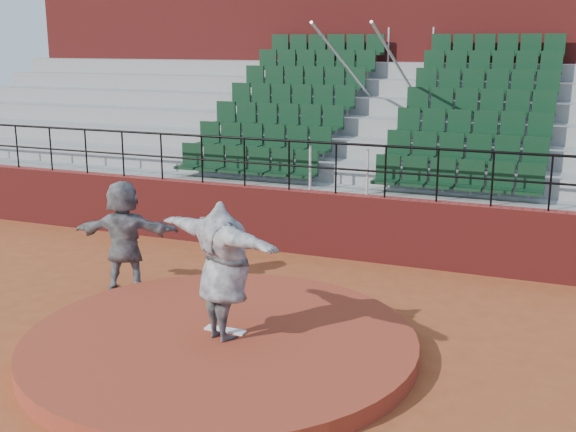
% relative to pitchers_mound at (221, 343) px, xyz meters
% --- Properties ---
extents(ground, '(90.00, 90.00, 0.00)m').
position_rel_pitchers_mound_xyz_m(ground, '(0.00, 0.00, -0.12)').
color(ground, '#974622').
rests_on(ground, ground).
extents(pitchers_mound, '(5.50, 5.50, 0.25)m').
position_rel_pitchers_mound_xyz_m(pitchers_mound, '(0.00, 0.00, 0.00)').
color(pitchers_mound, '#953621').
rests_on(pitchers_mound, ground).
extents(pitching_rubber, '(0.60, 0.15, 0.03)m').
position_rel_pitchers_mound_xyz_m(pitching_rubber, '(0.00, 0.15, 0.14)').
color(pitching_rubber, white).
rests_on(pitching_rubber, pitchers_mound).
extents(boundary_wall, '(24.00, 0.30, 1.30)m').
position_rel_pitchers_mound_xyz_m(boundary_wall, '(0.00, 5.00, 0.53)').
color(boundary_wall, maroon).
rests_on(boundary_wall, ground).
extents(wall_railing, '(24.04, 0.05, 1.03)m').
position_rel_pitchers_mound_xyz_m(wall_railing, '(0.00, 5.00, 1.90)').
color(wall_railing, black).
rests_on(wall_railing, boundary_wall).
extents(seating_deck, '(24.00, 5.97, 4.63)m').
position_rel_pitchers_mound_xyz_m(seating_deck, '(0.00, 8.65, 1.32)').
color(seating_deck, gray).
rests_on(seating_deck, ground).
extents(press_box_facade, '(24.00, 3.00, 7.10)m').
position_rel_pitchers_mound_xyz_m(press_box_facade, '(0.00, 12.60, 3.43)').
color(press_box_facade, maroon).
rests_on(press_box_facade, ground).
extents(pitcher, '(2.44, 1.57, 1.94)m').
position_rel_pitchers_mound_xyz_m(pitcher, '(0.10, -0.06, 1.10)').
color(pitcher, black).
rests_on(pitcher, pitchers_mound).
extents(fielder, '(1.90, 1.13, 1.96)m').
position_rel_pitchers_mound_xyz_m(fielder, '(-2.72, 1.70, 0.85)').
color(fielder, black).
rests_on(fielder, ground).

